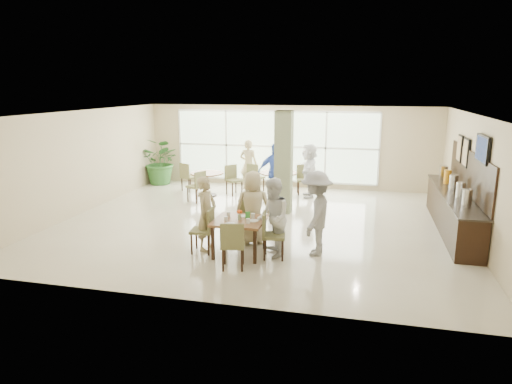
% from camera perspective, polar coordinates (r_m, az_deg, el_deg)
% --- Properties ---
extents(ground, '(10.00, 10.00, 0.00)m').
position_cam_1_polar(ground, '(11.75, 0.43, -3.89)').
color(ground, beige).
rests_on(ground, ground).
extents(room_shell, '(10.00, 10.00, 10.00)m').
position_cam_1_polar(room_shell, '(11.37, 0.44, 4.35)').
color(room_shell, white).
rests_on(room_shell, ground).
extents(window_bank, '(7.00, 0.04, 7.00)m').
position_cam_1_polar(window_bank, '(15.83, 2.36, 5.71)').
color(window_bank, silver).
rests_on(window_bank, ground).
extents(column, '(0.45, 0.45, 2.80)m').
position_cam_1_polar(column, '(12.50, 3.48, 3.72)').
color(column, '#5A6949').
rests_on(column, ground).
extents(main_table, '(1.04, 1.04, 0.75)m').
position_cam_1_polar(main_table, '(9.44, -2.08, -3.96)').
color(main_table, brown).
rests_on(main_table, ground).
extents(round_table_left, '(1.06, 1.06, 0.75)m').
position_cam_1_polar(round_table_left, '(14.63, -6.15, 1.71)').
color(round_table_left, brown).
rests_on(round_table_left, ground).
extents(round_table_right, '(1.18, 1.18, 0.75)m').
position_cam_1_polar(round_table_right, '(14.60, 2.82, 1.85)').
color(round_table_right, brown).
rests_on(round_table_right, ground).
extents(chairs_main_table, '(2.04, 1.99, 0.95)m').
position_cam_1_polar(chairs_main_table, '(9.46, -2.14, -5.13)').
color(chairs_main_table, brown).
rests_on(chairs_main_table, ground).
extents(chairs_table_left, '(2.23, 1.93, 0.95)m').
position_cam_1_polar(chairs_table_left, '(14.66, -6.21, 1.38)').
color(chairs_table_left, brown).
rests_on(chairs_table_left, ground).
extents(chairs_table_right, '(2.17, 1.68, 0.95)m').
position_cam_1_polar(chairs_table_right, '(14.61, 2.81, 1.40)').
color(chairs_table_right, brown).
rests_on(chairs_table_right, ground).
extents(tabletop_clutter, '(0.73, 0.79, 0.21)m').
position_cam_1_polar(tabletop_clutter, '(9.38, -1.96, -3.15)').
color(tabletop_clutter, white).
rests_on(tabletop_clutter, main_table).
extents(buffet_counter, '(0.64, 4.70, 1.95)m').
position_cam_1_polar(buffet_counter, '(12.00, 23.45, -1.89)').
color(buffet_counter, black).
rests_on(buffet_counter, ground).
extents(wall_tv, '(0.06, 1.00, 0.58)m').
position_cam_1_polar(wall_tv, '(10.69, 26.45, 4.84)').
color(wall_tv, black).
rests_on(wall_tv, ground).
extents(framed_art_a, '(0.05, 0.55, 0.70)m').
position_cam_1_polar(framed_art_a, '(12.28, 24.77, 4.49)').
color(framed_art_a, black).
rests_on(framed_art_a, ground).
extents(framed_art_b, '(0.05, 0.55, 0.70)m').
position_cam_1_polar(framed_art_b, '(13.06, 24.12, 5.00)').
color(framed_art_b, black).
rests_on(framed_art_b, ground).
extents(potted_plant, '(1.69, 1.69, 1.65)m').
position_cam_1_polar(potted_plant, '(16.59, -11.74, 3.77)').
color(potted_plant, '#2A5D25').
rests_on(potted_plant, ground).
extents(teen_left, '(0.49, 0.65, 1.60)m').
position_cam_1_polar(teen_left, '(9.73, -6.20, -2.69)').
color(teen_left, tan).
rests_on(teen_left, ground).
extents(teen_far, '(0.89, 0.65, 1.64)m').
position_cam_1_polar(teen_far, '(10.06, -0.38, -1.96)').
color(teen_far, tan).
rests_on(teen_far, ground).
extents(teen_right, '(0.87, 0.97, 1.63)m').
position_cam_1_polar(teen_right, '(9.31, 2.11, -3.23)').
color(teen_right, white).
rests_on(teen_right, ground).
extents(teen_standing, '(0.74, 1.19, 1.76)m').
position_cam_1_polar(teen_standing, '(9.46, 7.52, -2.65)').
color(teen_standing, '#98989A').
rests_on(teen_standing, ground).
extents(adult_a, '(1.05, 0.61, 1.77)m').
position_cam_1_polar(adult_a, '(13.80, 2.37, 2.45)').
color(adult_a, '#4265C7').
rests_on(adult_a, ground).
extents(adult_b, '(0.94, 1.66, 1.68)m').
position_cam_1_polar(adult_b, '(14.46, 6.64, 2.69)').
color(adult_b, white).
rests_on(adult_b, ground).
extents(adult_standing, '(0.65, 0.46, 1.69)m').
position_cam_1_polar(adult_standing, '(15.45, -0.95, 3.46)').
color(adult_standing, tan).
rests_on(adult_standing, ground).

